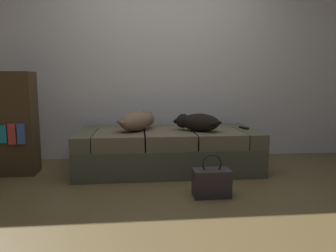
{
  "coord_description": "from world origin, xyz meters",
  "views": [
    {
      "loc": [
        -0.35,
        -2.46,
        1.0
      ],
      "look_at": [
        0.0,
        1.0,
        0.5
      ],
      "focal_mm": 33.7,
      "sensor_mm": 36.0,
      "label": 1
    }
  ],
  "objects_px": {
    "dog_tan": "(138,121)",
    "tv_remote": "(244,128)",
    "couch": "(168,150)",
    "handbag": "(212,182)",
    "bookshelf": "(8,124)",
    "dog_dark": "(197,122)"
  },
  "relations": [
    {
      "from": "handbag",
      "to": "bookshelf",
      "type": "xyz_separation_m",
      "value": [
        -2.01,
        0.88,
        0.42
      ]
    },
    {
      "from": "tv_remote",
      "to": "bookshelf",
      "type": "relative_size",
      "value": 0.14
    },
    {
      "from": "couch",
      "to": "bookshelf",
      "type": "height_order",
      "value": "bookshelf"
    },
    {
      "from": "couch",
      "to": "tv_remote",
      "type": "bearing_deg",
      "value": -0.32
    },
    {
      "from": "dog_tan",
      "to": "tv_remote",
      "type": "xyz_separation_m",
      "value": [
        1.22,
        0.01,
        -0.1
      ]
    },
    {
      "from": "couch",
      "to": "handbag",
      "type": "distance_m",
      "value": 0.96
    },
    {
      "from": "couch",
      "to": "tv_remote",
      "type": "xyz_separation_m",
      "value": [
        0.89,
        -0.0,
        0.24
      ]
    },
    {
      "from": "dog_dark",
      "to": "couch",
      "type": "bearing_deg",
      "value": 158.2
    },
    {
      "from": "dog_tan",
      "to": "handbag",
      "type": "relative_size",
      "value": 1.53
    },
    {
      "from": "dog_dark",
      "to": "bookshelf",
      "type": "relative_size",
      "value": 0.49
    },
    {
      "from": "handbag",
      "to": "dog_tan",
      "type": "bearing_deg",
      "value": 125.09
    },
    {
      "from": "couch",
      "to": "dog_tan",
      "type": "bearing_deg",
      "value": -176.91
    },
    {
      "from": "couch",
      "to": "tv_remote",
      "type": "distance_m",
      "value": 0.92
    },
    {
      "from": "dog_dark",
      "to": "handbag",
      "type": "xyz_separation_m",
      "value": [
        -0.02,
        -0.79,
        -0.43
      ]
    },
    {
      "from": "handbag",
      "to": "couch",
      "type": "bearing_deg",
      "value": 107.94
    },
    {
      "from": "tv_remote",
      "to": "bookshelf",
      "type": "height_order",
      "value": "bookshelf"
    },
    {
      "from": "couch",
      "to": "dog_tan",
      "type": "height_order",
      "value": "dog_tan"
    },
    {
      "from": "couch",
      "to": "dog_tan",
      "type": "distance_m",
      "value": 0.47
    },
    {
      "from": "dog_tan",
      "to": "dog_dark",
      "type": "relative_size",
      "value": 1.08
    },
    {
      "from": "bookshelf",
      "to": "couch",
      "type": "bearing_deg",
      "value": 0.94
    },
    {
      "from": "dog_tan",
      "to": "bookshelf",
      "type": "relative_size",
      "value": 0.52
    },
    {
      "from": "dog_tan",
      "to": "tv_remote",
      "type": "distance_m",
      "value": 1.23
    }
  ]
}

